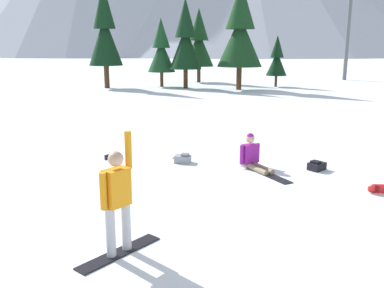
{
  "coord_description": "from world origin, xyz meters",
  "views": [
    {
      "loc": [
        -3.81,
        -6.36,
        3.27
      ],
      "look_at": [
        -1.81,
        3.12,
        1.0
      ],
      "focal_mm": 39.62,
      "sensor_mm": 36.0,
      "label": 1
    }
  ],
  "objects_px": {
    "pine_tree_twin": "(240,32)",
    "pine_tree_tall": "(199,42)",
    "snowboarder_foreground": "(117,199)",
    "pine_tree_short": "(277,59)",
    "snowboarder_midground": "(253,157)",
    "pine_tree_young": "(161,50)",
    "backpack_black": "(317,166)",
    "pine_tree_slender": "(105,31)",
    "ski_lift_tower": "(349,17)",
    "pine_tree_leaning": "(186,40)",
    "backpack_grey": "(183,159)"
  },
  "relations": [
    {
      "from": "pine_tree_twin",
      "to": "pine_tree_tall",
      "type": "xyz_separation_m",
      "value": [
        -1.52,
        6.9,
        -0.72
      ]
    },
    {
      "from": "snowboarder_foreground",
      "to": "pine_tree_short",
      "type": "bearing_deg",
      "value": 62.33
    },
    {
      "from": "snowboarder_midground",
      "to": "pine_tree_young",
      "type": "xyz_separation_m",
      "value": [
        0.78,
        23.53,
        2.59
      ]
    },
    {
      "from": "backpack_black",
      "to": "snowboarder_midground",
      "type": "bearing_deg",
      "value": 163.56
    },
    {
      "from": "pine_tree_twin",
      "to": "pine_tree_tall",
      "type": "height_order",
      "value": "pine_tree_twin"
    },
    {
      "from": "pine_tree_tall",
      "to": "pine_tree_slender",
      "type": "relative_size",
      "value": 0.82
    },
    {
      "from": "snowboarder_midground",
      "to": "pine_tree_young",
      "type": "bearing_deg",
      "value": 88.11
    },
    {
      "from": "snowboarder_foreground",
      "to": "pine_tree_young",
      "type": "relative_size",
      "value": 0.37
    },
    {
      "from": "ski_lift_tower",
      "to": "snowboarder_midground",
      "type": "bearing_deg",
      "value": -125.31
    },
    {
      "from": "pine_tree_leaning",
      "to": "pine_tree_tall",
      "type": "xyz_separation_m",
      "value": [
        2.19,
        5.08,
        -0.16
      ]
    },
    {
      "from": "pine_tree_tall",
      "to": "pine_tree_twin",
      "type": "bearing_deg",
      "value": -77.6
    },
    {
      "from": "pine_tree_young",
      "to": "pine_tree_short",
      "type": "distance_m",
      "value": 9.2
    },
    {
      "from": "snowboarder_foreground",
      "to": "pine_tree_slender",
      "type": "xyz_separation_m",
      "value": [
        0.21,
        27.49,
        3.36
      ]
    },
    {
      "from": "backpack_grey",
      "to": "ski_lift_tower",
      "type": "xyz_separation_m",
      "value": [
        20.65,
        25.68,
        5.69
      ]
    },
    {
      "from": "pine_tree_tall",
      "to": "ski_lift_tower",
      "type": "relative_size",
      "value": 0.65
    },
    {
      "from": "backpack_black",
      "to": "pine_tree_twin",
      "type": "bearing_deg",
      "value": 77.64
    },
    {
      "from": "pine_tree_twin",
      "to": "pine_tree_young",
      "type": "xyz_separation_m",
      "value": [
        -5.35,
        3.44,
        -1.3
      ]
    },
    {
      "from": "pine_tree_tall",
      "to": "pine_tree_short",
      "type": "distance_m",
      "value": 7.53
    },
    {
      "from": "snowboarder_midground",
      "to": "backpack_grey",
      "type": "xyz_separation_m",
      "value": [
        -1.76,
        0.99,
        -0.21
      ]
    },
    {
      "from": "snowboarder_midground",
      "to": "backpack_grey",
      "type": "height_order",
      "value": "snowboarder_midground"
    },
    {
      "from": "snowboarder_foreground",
      "to": "snowboarder_midground",
      "type": "relative_size",
      "value": 1.08
    },
    {
      "from": "snowboarder_foreground",
      "to": "pine_tree_leaning",
      "type": "xyz_separation_m",
      "value": [
        6.17,
        26.02,
        2.74
      ]
    },
    {
      "from": "snowboarder_foreground",
      "to": "backpack_grey",
      "type": "distance_m",
      "value": 5.54
    },
    {
      "from": "pine_tree_short",
      "to": "snowboarder_midground",
      "type": "bearing_deg",
      "value": -114.25
    },
    {
      "from": "pine_tree_tall",
      "to": "ski_lift_tower",
      "type": "distance_m",
      "value": 14.47
    },
    {
      "from": "snowboarder_midground",
      "to": "pine_tree_twin",
      "type": "xyz_separation_m",
      "value": [
        6.12,
        20.08,
        3.89
      ]
    },
    {
      "from": "backpack_black",
      "to": "pine_tree_twin",
      "type": "relative_size",
      "value": 0.07
    },
    {
      "from": "pine_tree_leaning",
      "to": "pine_tree_short",
      "type": "height_order",
      "value": "pine_tree_leaning"
    },
    {
      "from": "ski_lift_tower",
      "to": "pine_tree_slender",
      "type": "bearing_deg",
      "value": -171.63
    },
    {
      "from": "pine_tree_leaning",
      "to": "pine_tree_slender",
      "type": "height_order",
      "value": "pine_tree_slender"
    },
    {
      "from": "snowboarder_foreground",
      "to": "pine_tree_young",
      "type": "height_order",
      "value": "pine_tree_young"
    },
    {
      "from": "snowboarder_midground",
      "to": "backpack_black",
      "type": "bearing_deg",
      "value": -16.44
    },
    {
      "from": "pine_tree_young",
      "to": "pine_tree_slender",
      "type": "relative_size",
      "value": 0.68
    },
    {
      "from": "backpack_grey",
      "to": "pine_tree_slender",
      "type": "distance_m",
      "value": 22.83
    },
    {
      "from": "backpack_grey",
      "to": "pine_tree_leaning",
      "type": "xyz_separation_m",
      "value": [
        4.17,
        20.92,
        3.54
      ]
    },
    {
      "from": "snowboarder_midground",
      "to": "backpack_black",
      "type": "height_order",
      "value": "snowboarder_midground"
    },
    {
      "from": "snowboarder_foreground",
      "to": "pine_tree_leaning",
      "type": "relative_size",
      "value": 0.29
    },
    {
      "from": "pine_tree_leaning",
      "to": "ski_lift_tower",
      "type": "relative_size",
      "value": 0.68
    },
    {
      "from": "snowboarder_foreground",
      "to": "backpack_black",
      "type": "xyz_separation_m",
      "value": [
        5.38,
        3.64,
        -0.81
      ]
    },
    {
      "from": "pine_tree_tall",
      "to": "ski_lift_tower",
      "type": "bearing_deg",
      "value": -1.3
    },
    {
      "from": "backpack_grey",
      "to": "backpack_black",
      "type": "xyz_separation_m",
      "value": [
        3.38,
        -1.46,
        -0.0
      ]
    },
    {
      "from": "pine_tree_short",
      "to": "pine_tree_tall",
      "type": "bearing_deg",
      "value": 133.91
    },
    {
      "from": "backpack_black",
      "to": "pine_tree_young",
      "type": "relative_size",
      "value": 0.1
    },
    {
      "from": "pine_tree_slender",
      "to": "backpack_black",
      "type": "bearing_deg",
      "value": -77.78
    },
    {
      "from": "snowboarder_midground",
      "to": "pine_tree_leaning",
      "type": "height_order",
      "value": "pine_tree_leaning"
    },
    {
      "from": "pine_tree_short",
      "to": "pine_tree_young",
      "type": "bearing_deg",
      "value": 168.15
    },
    {
      "from": "pine_tree_twin",
      "to": "pine_tree_young",
      "type": "distance_m",
      "value": 6.49
    },
    {
      "from": "backpack_black",
      "to": "pine_tree_young",
      "type": "bearing_deg",
      "value": 92.01
    },
    {
      "from": "pine_tree_slender",
      "to": "ski_lift_tower",
      "type": "relative_size",
      "value": 0.79
    },
    {
      "from": "pine_tree_tall",
      "to": "backpack_grey",
      "type": "bearing_deg",
      "value": -103.75
    }
  ]
}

